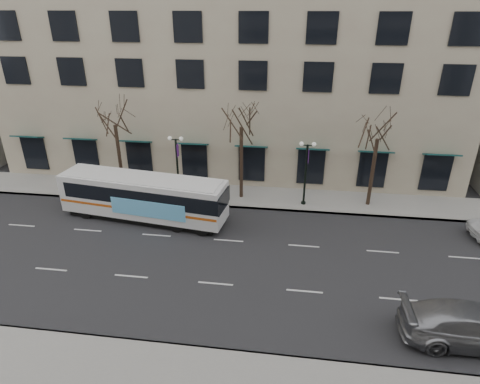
% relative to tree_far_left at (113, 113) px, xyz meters
% --- Properties ---
extents(ground, '(160.00, 160.00, 0.00)m').
position_rel_tree_far_left_xyz_m(ground, '(10.00, -8.80, -6.70)').
color(ground, black).
rests_on(ground, ground).
extents(sidewalk_far, '(80.00, 4.00, 0.15)m').
position_rel_tree_far_left_xyz_m(sidewalk_far, '(15.00, 0.20, -6.62)').
color(sidewalk_far, gray).
rests_on(sidewalk_far, ground).
extents(building_hotel, '(40.00, 20.00, 24.00)m').
position_rel_tree_far_left_xyz_m(building_hotel, '(8.00, 12.20, 5.30)').
color(building_hotel, tan).
rests_on(building_hotel, ground).
extents(tree_far_left, '(3.60, 3.60, 8.34)m').
position_rel_tree_far_left_xyz_m(tree_far_left, '(0.00, 0.00, 0.00)').
color(tree_far_left, black).
rests_on(tree_far_left, ground).
extents(tree_far_mid, '(3.60, 3.60, 8.55)m').
position_rel_tree_far_left_xyz_m(tree_far_mid, '(10.00, 0.00, 0.21)').
color(tree_far_mid, black).
rests_on(tree_far_mid, ground).
extents(tree_far_right, '(3.60, 3.60, 8.06)m').
position_rel_tree_far_left_xyz_m(tree_far_right, '(20.00, 0.00, -0.28)').
color(tree_far_right, black).
rests_on(tree_far_right, ground).
extents(lamp_post_left, '(1.22, 0.45, 5.21)m').
position_rel_tree_far_left_xyz_m(lamp_post_left, '(5.01, -0.60, -3.75)').
color(lamp_post_left, black).
rests_on(lamp_post_left, ground).
extents(lamp_post_right, '(1.22, 0.45, 5.21)m').
position_rel_tree_far_left_xyz_m(lamp_post_right, '(15.01, -0.60, -3.75)').
color(lamp_post_right, black).
rests_on(lamp_post_right, ground).
extents(city_bus, '(12.44, 4.28, 3.31)m').
position_rel_tree_far_left_xyz_m(city_bus, '(3.52, -4.30, -4.89)').
color(city_bus, white).
rests_on(city_bus, ground).
extents(silver_car, '(6.47, 2.73, 1.86)m').
position_rel_tree_far_left_xyz_m(silver_car, '(22.55, -13.68, -5.77)').
color(silver_car, '#929398').
rests_on(silver_car, ground).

